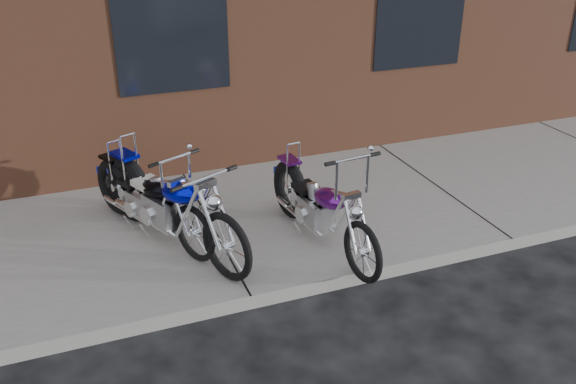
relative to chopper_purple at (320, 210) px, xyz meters
name	(u,v)px	position (x,y,z in m)	size (l,w,h in m)	color
ground	(251,309)	(-1.00, -0.69, -0.54)	(120.00, 120.00, 0.00)	black
sidewalk	(211,230)	(-1.00, 0.81, -0.46)	(22.00, 3.00, 0.15)	gray
chopper_purple	(320,210)	(0.00, 0.00, 0.00)	(0.52, 2.14, 1.20)	black
chopper_blue	(170,207)	(-1.49, 0.53, 0.05)	(1.11, 2.28, 1.06)	black
chopper_third	(149,202)	(-1.66, 0.86, 0.00)	(0.98, 1.97, 1.08)	black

